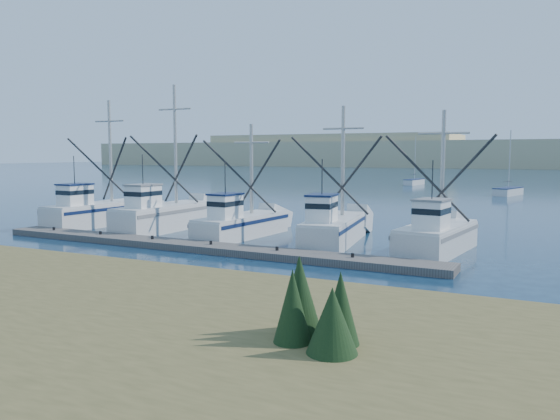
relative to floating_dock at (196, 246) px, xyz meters
The scene contains 6 objects.
ground 8.74m from the floating_dock, 38.15° to the right, with size 500.00×500.00×0.00m, color #0D233A.
floating_dock is the anchor object (origin of this frame).
dune_ridge 204.77m from the floating_dock, 88.08° to the left, with size 360.00×60.00×10.00m, color tan.
trawler_fleet 5.08m from the floating_dock, 101.44° to the left, with size 27.31×8.52×9.92m.
sailboat_near 51.11m from the floating_dock, 75.03° to the left, with size 3.38×5.96×8.10m.
sailboat_far 67.60m from the floating_dock, 91.96° to the left, with size 2.39×6.11×8.10m.
Camera 1 is at (9.93, -19.06, 5.21)m, focal length 35.00 mm.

